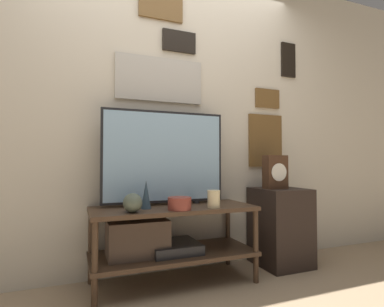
{
  "coord_description": "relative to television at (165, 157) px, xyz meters",
  "views": [
    {
      "loc": [
        -0.7,
        -1.85,
        0.89
      ],
      "look_at": [
        0.15,
        0.29,
        0.96
      ],
      "focal_mm": 28.0,
      "sensor_mm": 36.0,
      "label": 1
    }
  ],
  "objects": [
    {
      "name": "mantel_clock",
      "position": [
        0.97,
        -0.09,
        -0.13
      ],
      "size": [
        0.2,
        0.11,
        0.29
      ],
      "color": "#422819",
      "rests_on": "side_table"
    },
    {
      "name": "vase_round_glass",
      "position": [
        -0.3,
        -0.26,
        -0.31
      ],
      "size": [
        0.13,
        0.13,
        0.13
      ],
      "color": "#4C5647",
      "rests_on": "media_console"
    },
    {
      "name": "vase_wide_bowl",
      "position": [
        0.03,
        -0.27,
        -0.33
      ],
      "size": [
        0.17,
        0.17,
        0.09
      ],
      "color": "brown",
      "rests_on": "media_console"
    },
    {
      "name": "media_console",
      "position": [
        -0.06,
        -0.11,
        -0.58
      ],
      "size": [
        1.21,
        0.5,
        0.57
      ],
      "color": "#422D1E",
      "rests_on": "ground_plane"
    },
    {
      "name": "candle_jar",
      "position": [
        0.3,
        -0.26,
        -0.31
      ],
      "size": [
        0.09,
        0.09,
        0.13
      ],
      "color": "beige",
      "rests_on": "media_console"
    },
    {
      "name": "television",
      "position": [
        0.0,
        0.0,
        0.0
      ],
      "size": [
        0.97,
        0.05,
        0.73
      ],
      "color": "black",
      "rests_on": "media_console"
    },
    {
      "name": "vase_slim_bronze",
      "position": [
        -0.18,
        -0.14,
        -0.27
      ],
      "size": [
        0.07,
        0.07,
        0.2
      ],
      "color": "#2D4251",
      "rests_on": "media_console"
    },
    {
      "name": "wall_back",
      "position": [
        0.05,
        0.19,
        0.41
      ],
      "size": [
        6.4,
        0.08,
        2.7
      ],
      "color": "beige",
      "rests_on": "ground_plane"
    },
    {
      "name": "side_table",
      "position": [
        1.03,
        -0.08,
        -0.61
      ],
      "size": [
        0.41,
        0.43,
        0.67
      ],
      "color": "black",
      "rests_on": "ground_plane"
    },
    {
      "name": "ground_plane",
      "position": [
        0.04,
        -0.4,
        -0.94
      ],
      "size": [
        12.0,
        12.0,
        0.0
      ],
      "primitive_type": "plane",
      "color": "#997F60"
    }
  ]
}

